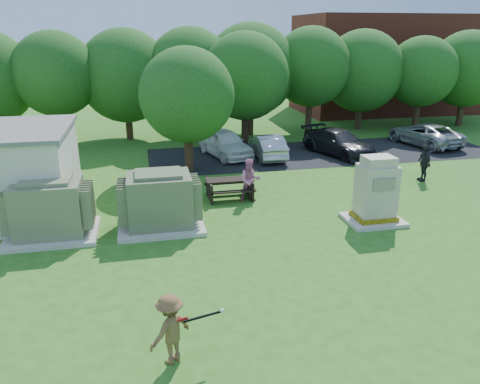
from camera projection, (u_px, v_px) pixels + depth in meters
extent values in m
plane|color=#2D6619|center=(270.00, 280.00, 13.27)|extent=(120.00, 120.00, 0.00)
cube|color=maroon|center=(387.00, 64.00, 40.50)|extent=(15.00, 8.00, 8.00)
cube|color=#232326|center=(323.00, 153.00, 27.14)|extent=(20.00, 6.00, 0.01)
cube|color=beige|center=(53.00, 234.00, 16.11)|extent=(3.00, 2.40, 0.15)
cube|color=#6C7554|center=(49.00, 207.00, 15.80)|extent=(2.20, 1.80, 1.80)
cube|color=#6C7554|center=(45.00, 180.00, 15.48)|extent=(1.60, 1.30, 0.12)
cube|color=#6C7554|center=(9.00, 210.00, 15.53)|extent=(0.32, 1.50, 1.35)
cube|color=#6C7554|center=(88.00, 204.00, 16.04)|extent=(0.32, 1.50, 1.35)
cube|color=beige|center=(161.00, 225.00, 16.85)|extent=(3.00, 2.40, 0.15)
cube|color=#5D6849|center=(160.00, 200.00, 16.53)|extent=(2.20, 1.80, 1.80)
cube|color=#5D6849|center=(158.00, 174.00, 16.22)|extent=(1.60, 1.30, 0.12)
cube|color=#5D6849|center=(123.00, 202.00, 16.27)|extent=(0.32, 1.50, 1.35)
cube|color=#5D6849|center=(195.00, 196.00, 16.77)|extent=(0.32, 1.50, 1.35)
cube|color=beige|center=(373.00, 220.00, 17.33)|extent=(2.04, 1.67, 0.14)
cube|color=yellow|center=(373.00, 216.00, 17.28)|extent=(1.44, 1.16, 0.17)
cube|color=#BEB49E|center=(376.00, 190.00, 16.95)|extent=(1.30, 1.02, 1.86)
cube|color=#BEB49E|center=(379.00, 161.00, 16.59)|extent=(1.07, 0.84, 0.33)
cube|color=gray|center=(384.00, 185.00, 16.33)|extent=(0.84, 0.04, 0.46)
cube|color=black|center=(229.00, 180.00, 19.54)|extent=(1.97, 0.77, 0.07)
cube|color=black|center=(227.00, 183.00, 20.21)|extent=(1.97, 0.27, 0.05)
cube|color=black|center=(232.00, 192.00, 19.09)|extent=(1.97, 0.27, 0.05)
cube|color=black|center=(209.00, 190.00, 19.50)|extent=(0.09, 1.48, 0.81)
cube|color=black|center=(249.00, 187.00, 19.84)|extent=(0.09, 1.48, 0.81)
imported|color=brown|center=(170.00, 329.00, 9.76)|extent=(1.18, 1.08, 1.59)
imported|color=#CC6C99|center=(250.00, 180.00, 19.18)|extent=(0.88, 0.69, 1.79)
imported|color=black|center=(424.00, 163.00, 21.82)|extent=(0.51, 1.04, 1.72)
imported|color=white|center=(225.00, 143.00, 26.21)|extent=(2.87, 4.73, 1.51)
imported|color=#B0B1B5|center=(267.00, 146.00, 25.92)|extent=(1.52, 4.08, 1.33)
imported|color=black|center=(339.00, 142.00, 26.55)|extent=(3.48, 5.24, 1.41)
imported|color=#ADADB2|center=(424.00, 134.00, 28.78)|extent=(3.19, 5.30, 1.38)
cylinder|color=black|center=(203.00, 317.00, 9.76)|extent=(0.84, 0.27, 0.06)
cylinder|color=maroon|center=(183.00, 319.00, 9.67)|extent=(0.23, 0.12, 0.06)
sphere|color=white|center=(222.00, 311.00, 9.81)|extent=(0.09, 0.09, 0.09)
cylinder|color=#47301E|center=(62.00, 122.00, 28.60)|extent=(0.44, 0.44, 2.80)
sphere|color=#235B1C|center=(56.00, 74.00, 27.66)|extent=(5.00, 5.00, 5.00)
cylinder|color=#47301E|center=(129.00, 122.00, 30.22)|extent=(0.44, 0.44, 2.30)
sphere|color=#235B1C|center=(125.00, 76.00, 29.27)|extent=(5.80, 5.80, 5.80)
cylinder|color=#47301E|center=(192.00, 119.00, 30.11)|extent=(0.44, 0.44, 2.70)
sphere|color=#235B1C|center=(191.00, 71.00, 29.15)|extent=(5.40, 5.40, 5.40)
cylinder|color=#47301E|center=(250.00, 116.00, 31.50)|extent=(0.44, 0.44, 2.50)
sphere|color=#235B1C|center=(251.00, 70.00, 30.50)|extent=(6.00, 6.00, 6.00)
cylinder|color=#47301E|center=(309.00, 112.00, 31.86)|extent=(0.44, 0.44, 2.90)
sphere|color=#235B1C|center=(311.00, 67.00, 30.88)|extent=(5.20, 5.20, 5.20)
cylinder|color=#47301E|center=(359.00, 113.00, 33.29)|extent=(0.44, 0.44, 2.40)
sphere|color=#235B1C|center=(362.00, 71.00, 32.35)|extent=(5.60, 5.60, 5.60)
cylinder|color=#47301E|center=(417.00, 111.00, 33.22)|extent=(0.44, 0.44, 2.60)
sphere|color=#235B1C|center=(422.00, 72.00, 32.33)|extent=(4.80, 4.80, 4.80)
cylinder|color=#47301E|center=(461.00, 109.00, 34.58)|extent=(0.44, 0.44, 2.50)
sphere|color=#235B1C|center=(467.00, 69.00, 33.65)|extent=(5.40, 5.40, 5.40)
cylinder|color=#47301E|center=(189.00, 147.00, 23.31)|extent=(0.44, 0.44, 2.40)
sphere|color=#235B1C|center=(187.00, 95.00, 22.47)|extent=(4.60, 4.60, 4.60)
cylinder|color=#47301E|center=(245.00, 124.00, 28.69)|extent=(0.44, 0.44, 2.60)
sphere|color=#235B1C|center=(245.00, 76.00, 27.76)|extent=(5.20, 5.20, 5.20)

